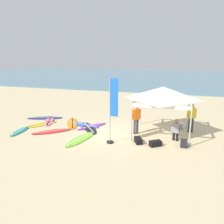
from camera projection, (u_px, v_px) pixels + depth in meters
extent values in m
plane|color=beige|center=(111.00, 134.00, 12.97)|extent=(80.00, 80.00, 0.00)
cube|color=#568499|center=(159.00, 77.00, 42.64)|extent=(80.00, 36.00, 0.10)
cylinder|color=#B7B7BC|center=(131.00, 122.00, 11.79)|extent=(0.07, 0.07, 2.05)
cylinder|color=#B7B7BC|center=(190.00, 127.00, 11.00)|extent=(0.07, 0.07, 2.05)
cylinder|color=#B7B7BC|center=(140.00, 109.00, 14.52)|extent=(0.07, 0.07, 2.05)
cylinder|color=#B7B7BC|center=(188.00, 112.00, 13.72)|extent=(0.07, 0.07, 2.05)
cube|color=white|center=(161.00, 107.00, 11.16)|extent=(2.93, 0.03, 0.18)
cube|color=white|center=(165.00, 96.00, 13.88)|extent=(2.93, 0.03, 0.18)
cube|color=white|center=(137.00, 99.00, 12.92)|extent=(0.03, 2.93, 0.18)
cube|color=white|center=(191.00, 102.00, 12.12)|extent=(0.03, 2.93, 0.18)
pyramid|color=white|center=(163.00, 93.00, 12.41)|extent=(3.05, 3.05, 0.70)
ellipsoid|color=orange|center=(72.00, 123.00, 14.89)|extent=(1.70, 2.52, 0.07)
cube|color=black|center=(72.00, 123.00, 14.88)|extent=(0.98, 1.91, 0.01)
cone|color=black|center=(73.00, 127.00, 13.90)|extent=(0.09, 0.09, 0.12)
ellipsoid|color=navy|center=(45.00, 118.00, 16.09)|extent=(2.57, 1.47, 0.07)
cube|color=white|center=(45.00, 117.00, 16.08)|extent=(2.01, 0.75, 0.01)
cone|color=white|center=(59.00, 116.00, 16.12)|extent=(0.09, 0.09, 0.12)
ellipsoid|color=red|center=(52.00, 131.00, 13.33)|extent=(2.19, 1.94, 0.07)
cube|color=white|center=(52.00, 131.00, 13.33)|extent=(1.56, 1.27, 0.01)
cone|color=white|center=(68.00, 128.00, 13.66)|extent=(0.09, 0.09, 0.12)
ellipsoid|color=purple|center=(92.00, 126.00, 14.27)|extent=(1.68, 2.10, 0.07)
cube|color=white|center=(92.00, 126.00, 14.26)|extent=(1.06, 1.54, 0.01)
cone|color=white|center=(80.00, 128.00, 13.70)|extent=(0.09, 0.09, 0.12)
ellipsoid|color=#7AD12D|center=(81.00, 139.00, 12.20)|extent=(1.19, 2.64, 0.07)
cube|color=white|center=(81.00, 138.00, 12.19)|extent=(0.48, 2.14, 0.01)
cone|color=white|center=(68.00, 144.00, 11.28)|extent=(0.09, 0.09, 0.12)
ellipsoid|color=yellow|center=(41.00, 124.00, 14.64)|extent=(1.65, 2.11, 0.07)
cube|color=black|center=(41.00, 124.00, 14.63)|extent=(1.03, 1.55, 0.01)
cone|color=black|center=(54.00, 120.00, 15.17)|extent=(0.09, 0.09, 0.12)
ellipsoid|color=black|center=(89.00, 128.00, 13.99)|extent=(2.03, 2.38, 0.07)
cube|color=white|center=(89.00, 127.00, 13.98)|extent=(1.31, 1.70, 0.01)
cone|color=white|center=(85.00, 122.00, 14.88)|extent=(0.09, 0.09, 0.12)
ellipsoid|color=blue|center=(83.00, 125.00, 14.56)|extent=(2.47, 1.18, 0.07)
cube|color=white|center=(83.00, 124.00, 14.55)|extent=(1.98, 0.51, 0.01)
cone|color=white|center=(71.00, 121.00, 15.00)|extent=(0.09, 0.09, 0.12)
ellipsoid|color=pink|center=(49.00, 121.00, 15.39)|extent=(1.52, 2.39, 0.07)
cube|color=black|center=(49.00, 120.00, 15.38)|extent=(0.84, 1.83, 0.01)
cone|color=black|center=(47.00, 124.00, 14.45)|extent=(0.09, 0.09, 0.12)
ellipsoid|color=#19847F|center=(20.00, 131.00, 13.42)|extent=(0.68, 1.90, 0.07)
cube|color=white|center=(20.00, 130.00, 13.41)|extent=(0.20, 1.58, 0.01)
cone|color=white|center=(12.00, 134.00, 12.66)|extent=(0.09, 0.09, 0.12)
cylinder|color=#383842|center=(135.00, 127.00, 12.91)|extent=(0.13, 0.13, 0.88)
cylinder|color=#383842|center=(137.00, 126.00, 12.97)|extent=(0.13, 0.13, 0.88)
cube|color=orange|center=(136.00, 114.00, 12.75)|extent=(0.42, 0.40, 0.60)
sphere|color=beige|center=(136.00, 107.00, 12.64)|extent=(0.21, 0.21, 0.21)
cylinder|color=orange|center=(133.00, 115.00, 12.67)|extent=(0.09, 0.09, 0.54)
cylinder|color=orange|center=(140.00, 114.00, 12.84)|extent=(0.09, 0.09, 0.54)
cylinder|color=#383842|center=(192.00, 125.00, 13.20)|extent=(0.13, 0.13, 0.88)
cylinder|color=#383842|center=(189.00, 125.00, 13.20)|extent=(0.13, 0.13, 0.88)
cube|color=yellow|center=(192.00, 113.00, 13.01)|extent=(0.41, 0.32, 0.60)
sphere|color=tan|center=(193.00, 106.00, 12.90)|extent=(0.21, 0.21, 0.21)
cylinder|color=yellow|center=(196.00, 113.00, 13.02)|extent=(0.09, 0.09, 0.54)
cylinder|color=yellow|center=(188.00, 113.00, 13.01)|extent=(0.09, 0.09, 0.54)
cylinder|color=black|center=(177.00, 137.00, 11.96)|extent=(0.13, 0.13, 0.45)
cylinder|color=black|center=(174.00, 136.00, 12.04)|extent=(0.13, 0.13, 0.45)
cube|color=gray|center=(176.00, 128.00, 11.88)|extent=(0.40, 0.30, 0.52)
sphere|color=#9E7051|center=(177.00, 121.00, 11.78)|extent=(0.21, 0.21, 0.21)
cylinder|color=gray|center=(180.00, 129.00, 11.77)|extent=(0.09, 0.09, 0.47)
cylinder|color=gray|center=(172.00, 128.00, 11.99)|extent=(0.09, 0.09, 0.47)
cylinder|color=#99999E|center=(110.00, 111.00, 11.31)|extent=(0.04, 0.04, 3.40)
cube|color=blue|center=(114.00, 98.00, 11.07)|extent=(0.40, 0.02, 1.90)
cylinder|color=black|center=(110.00, 142.00, 11.74)|extent=(0.36, 0.36, 0.08)
cube|color=black|center=(155.00, 143.00, 11.30)|extent=(0.67, 0.61, 0.28)
cube|color=#232328|center=(184.00, 143.00, 11.31)|extent=(0.36, 0.62, 0.28)
cube|color=black|center=(138.00, 140.00, 11.70)|extent=(0.54, 0.68, 0.28)
cube|color=#2D60B7|center=(178.00, 126.00, 13.90)|extent=(0.48, 0.34, 0.34)
cube|color=white|center=(178.00, 123.00, 13.85)|extent=(0.50, 0.36, 0.05)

